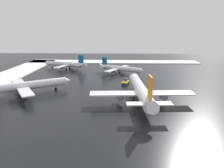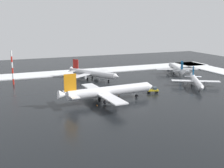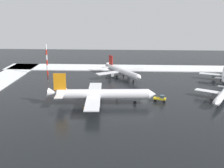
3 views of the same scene
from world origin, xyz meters
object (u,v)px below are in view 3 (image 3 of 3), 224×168
at_px(pushback_tug, 160,98).
at_px(traffic_cone_near_nose, 84,107).
at_px(traffic_cone_wingtip_side, 114,98).
at_px(airplane_parked_portside, 223,94).
at_px(traffic_cone_mid_line, 96,96).
at_px(airplane_foreground_jet, 122,72).
at_px(ground_crew_near_tug, 117,99).
at_px(antenna_mast, 47,60).
at_px(ground_crew_by_nose_gear, 95,104).
at_px(airplane_far_rear, 100,94).

xyz_separation_m(pushback_tug, traffic_cone_near_nose, (27.45, 8.11, -1.01)).
distance_m(pushback_tug, traffic_cone_wingtip_side, 17.31).
height_order(airplane_parked_portside, traffic_cone_near_nose, airplane_parked_portside).
bearing_deg(traffic_cone_mid_line, airplane_foreground_jet, -107.37).
height_order(pushback_tug, ground_crew_near_tug, pushback_tug).
height_order(airplane_foreground_jet, airplane_parked_portside, airplane_foreground_jet).
distance_m(airplane_foreground_jet, antenna_mast, 38.51).
xyz_separation_m(airplane_foreground_jet, traffic_cone_wingtip_side, (2.42, 33.26, -2.81)).
xyz_separation_m(airplane_parked_portside, ground_crew_by_nose_gear, (47.15, 8.48, -1.60)).
distance_m(pushback_tug, ground_crew_near_tug, 16.09).
bearing_deg(traffic_cone_near_nose, airplane_parked_portside, -168.46).
bearing_deg(airplane_parked_portside, pushback_tug, -55.35).
height_order(airplane_foreground_jet, traffic_cone_wingtip_side, airplane_foreground_jet).
xyz_separation_m(ground_crew_by_nose_gear, ground_crew_near_tug, (-7.62, -4.98, 0.00)).
relative_size(ground_crew_by_nose_gear, ground_crew_near_tug, 1.00).
relative_size(pushback_tug, ground_crew_by_nose_gear, 2.92).
bearing_deg(ground_crew_by_nose_gear, airplane_parked_portside, 75.15).
height_order(airplane_far_rear, airplane_parked_portside, airplane_far_rear).
bearing_deg(airplane_parked_portside, traffic_cone_wingtip_side, -60.68).
relative_size(pushback_tug, traffic_cone_wingtip_side, 9.07).
bearing_deg(airplane_foreground_jet, traffic_cone_wingtip_side, -36.40).
bearing_deg(airplane_foreground_jet, airplane_far_rear, -42.46).
distance_m(traffic_cone_mid_line, traffic_cone_wingtip_side, 7.63).
xyz_separation_m(airplane_far_rear, airplane_foreground_jet, (-7.13, -39.58, -0.72)).
height_order(ground_crew_near_tug, traffic_cone_wingtip_side, ground_crew_near_tug).
xyz_separation_m(airplane_foreground_jet, traffic_cone_near_nose, (12.72, 43.48, -2.81)).
xyz_separation_m(airplane_far_rear, traffic_cone_near_nose, (5.59, 3.91, -3.54)).
relative_size(airplane_foreground_jet, traffic_cone_mid_line, 50.86).
height_order(airplane_parked_portside, ground_crew_by_nose_gear, airplane_parked_portside).
bearing_deg(ground_crew_near_tug, pushback_tug, -30.31).
xyz_separation_m(airplane_far_rear, antenna_mast, (30.97, -42.41, 4.14)).
height_order(airplane_foreground_jet, antenna_mast, antenna_mast).
relative_size(pushback_tug, ground_crew_near_tug, 2.92).
xyz_separation_m(airplane_far_rear, ground_crew_near_tug, (-5.82, -3.00, -2.84)).
xyz_separation_m(pushback_tug, traffic_cone_wingtip_side, (17.15, -2.12, -1.01)).
height_order(airplane_parked_portside, traffic_cone_mid_line, airplane_parked_portside).
relative_size(pushback_tug, traffic_cone_near_nose, 9.07).
bearing_deg(ground_crew_by_nose_gear, traffic_cone_near_nose, -88.13).
height_order(airplane_foreground_jet, traffic_cone_near_nose, airplane_foreground_jet).
relative_size(airplane_parked_portside, traffic_cone_wingtip_side, 43.42).
relative_size(antenna_mast, traffic_cone_near_nose, 28.91).
height_order(airplane_far_rear, antenna_mast, antenna_mast).
relative_size(traffic_cone_near_nose, traffic_cone_mid_line, 1.00).
xyz_separation_m(ground_crew_near_tug, traffic_cone_near_nose, (11.40, 6.91, -0.70)).
distance_m(antenna_mast, traffic_cone_mid_line, 44.67).
relative_size(traffic_cone_near_nose, traffic_cone_wingtip_side, 1.00).
bearing_deg(antenna_mast, airplane_parked_portside, 154.80).
height_order(pushback_tug, traffic_cone_wingtip_side, pushback_tug).
relative_size(airplane_far_rear, traffic_cone_near_nose, 70.65).
relative_size(antenna_mast, traffic_cone_wingtip_side, 28.91).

